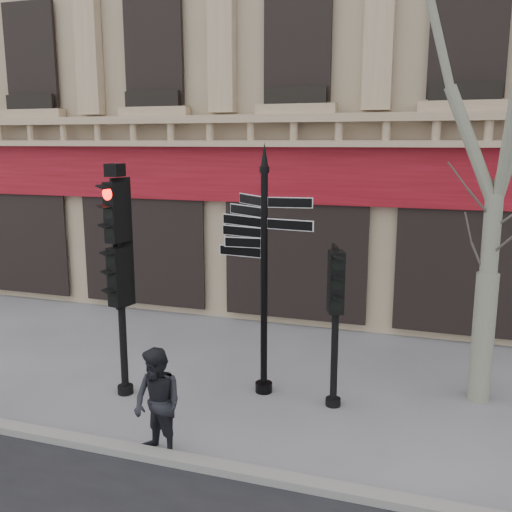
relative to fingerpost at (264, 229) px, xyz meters
The scene contains 7 objects.
ground 3.17m from the fingerpost, 109.24° to the right, with size 80.00×80.00×0.00m, color slate.
kerb 3.86m from the fingerpost, 99.03° to the right, with size 80.00×0.25×0.12m, color gray.
fingerpost is the anchor object (origin of this frame).
traffic_signal_main 2.46m from the fingerpost, 160.24° to the right, with size 0.50×0.40×4.00m.
traffic_signal_secondary 1.66m from the fingerpost, ahead, with size 0.53×0.45×2.65m.
plane_tree 4.84m from the fingerpost, 13.42° to the left, with size 3.24×3.24×8.60m.
pedestrian_b 3.35m from the fingerpost, 107.27° to the right, with size 0.77×0.60×1.58m, color black.
Camera 1 is at (3.22, -7.82, 4.36)m, focal length 40.00 mm.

